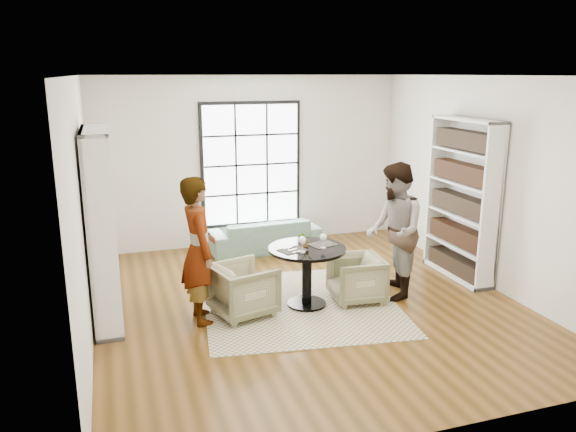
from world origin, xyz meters
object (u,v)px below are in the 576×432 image
object	(u,v)px
wine_glass_left	(302,241)
wine_glass_right	(323,238)
sofa	(264,235)
armchair_right	(356,279)
person_left	(199,250)
armchair_left	(243,289)
person_right	(394,231)
pedestal_table	(307,264)
flower_centerpiece	(305,239)

from	to	relation	value
wine_glass_left	wine_glass_right	xyz separation A→B (m)	(0.32, 0.08, -0.01)
sofa	wine_glass_left	distance (m)	2.78
armchair_right	person_left	bearing A→B (deg)	-85.30
armchair_left	person_right	bearing A→B (deg)	-105.94
wine_glass_right	armchair_right	bearing A→B (deg)	4.84
pedestal_table	wine_glass_right	size ratio (longest dim) A/B	5.27
armchair_left	person_left	bearing A→B (deg)	74.83
armchair_right	sofa	bearing A→B (deg)	-161.75
armchair_left	person_left	distance (m)	0.80
sofa	wine_glass_right	distance (m)	2.69
person_right	flower_centerpiece	xyz separation A→B (m)	(-1.26, 0.10, -0.02)
flower_centerpiece	wine_glass_left	bearing A→B (deg)	-116.70
person_left	person_right	size ratio (longest dim) A/B	0.98
wine_glass_right	person_right	bearing A→B (deg)	2.32
wine_glass_left	armchair_left	bearing A→B (deg)	168.55
pedestal_table	wine_glass_right	distance (m)	0.42
armchair_left	armchair_right	distance (m)	1.57
person_right	wine_glass_right	size ratio (longest dim) A/B	9.68
person_right	armchair_right	bearing A→B (deg)	-72.61
armchair_left	person_left	world-z (taller)	person_left
person_left	person_right	xyz separation A→B (m)	(2.67, -0.03, 0.02)
pedestal_table	person_right	world-z (taller)	person_right
pedestal_table	armchair_left	size ratio (longest dim) A/B	1.37
sofa	pedestal_table	bearing A→B (deg)	83.86
wine_glass_right	person_left	bearing A→B (deg)	177.47
person_right	person_left	bearing A→B (deg)	-73.22
pedestal_table	armchair_left	bearing A→B (deg)	-178.97
sofa	armchair_right	xyz separation A→B (m)	(0.58, -2.56, 0.04)
person_right	flower_centerpiece	bearing A→B (deg)	-76.96
flower_centerpiece	armchair_right	bearing A→B (deg)	-7.67
sofa	armchair_right	distance (m)	2.63
armchair_left	pedestal_table	bearing A→B (deg)	-104.14
sofa	person_left	world-z (taller)	person_left
armchair_left	wine_glass_left	bearing A→B (deg)	-116.62
armchair_right	wine_glass_left	world-z (taller)	wine_glass_left
person_left	wine_glass_left	distance (m)	1.30
person_left	person_right	distance (m)	2.67
wine_glass_right	flower_centerpiece	xyz separation A→B (m)	(-0.21, 0.14, -0.03)
wine_glass_left	wine_glass_right	world-z (taller)	wine_glass_left
wine_glass_left	flower_centerpiece	distance (m)	0.25
pedestal_table	wine_glass_left	bearing A→B (deg)	-126.82
sofa	wine_glass_right	xyz separation A→B (m)	(0.08, -2.61, 0.67)
sofa	wine_glass_right	size ratio (longest dim) A/B	9.85
person_left	pedestal_table	bearing A→B (deg)	-92.55
flower_centerpiece	pedestal_table	bearing A→B (deg)	-74.21
pedestal_table	wine_glass_right	world-z (taller)	wine_glass_right
wine_glass_left	flower_centerpiece	bearing A→B (deg)	63.30
pedestal_table	sofa	world-z (taller)	pedestal_table
armchair_right	wine_glass_right	world-z (taller)	wine_glass_right
armchair_left	armchair_right	size ratio (longest dim) A/B	1.07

